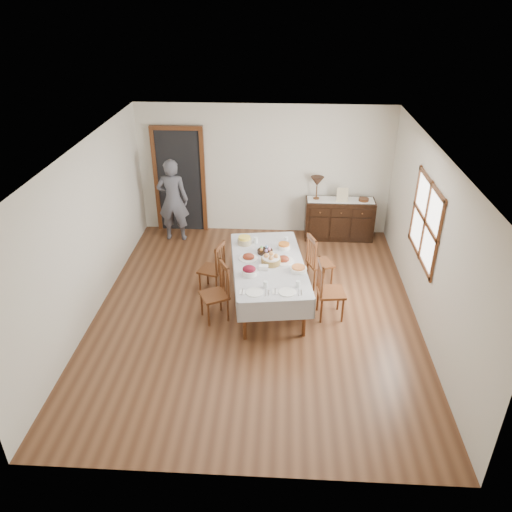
# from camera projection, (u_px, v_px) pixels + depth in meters

# --- Properties ---
(ground) EXTENTS (6.00, 6.00, 0.00)m
(ground) POSITION_uv_depth(u_px,v_px,m) (256.00, 312.00, 7.89)
(ground) COLOR brown
(room_shell) EXTENTS (5.02, 6.02, 2.65)m
(room_shell) POSITION_uv_depth(u_px,v_px,m) (248.00, 205.00, 7.47)
(room_shell) COLOR white
(room_shell) RESTS_ON ground
(dining_table) EXTENTS (1.38, 2.28, 0.74)m
(dining_table) POSITION_uv_depth(u_px,v_px,m) (269.00, 268.00, 7.80)
(dining_table) COLOR #BABBBF
(dining_table) RESTS_ON ground
(chair_left_near) EXTENTS (0.52, 0.52, 0.93)m
(chair_left_near) POSITION_uv_depth(u_px,v_px,m) (217.00, 292.00, 7.54)
(chair_left_near) COLOR #552C15
(chair_left_near) RESTS_ON ground
(chair_left_far) EXTENTS (0.47, 0.47, 0.90)m
(chair_left_far) POSITION_uv_depth(u_px,v_px,m) (214.00, 267.00, 8.21)
(chair_left_far) COLOR #552C15
(chair_left_far) RESTS_ON ground
(chair_right_near) EXTENTS (0.45, 0.45, 0.97)m
(chair_right_near) POSITION_uv_depth(u_px,v_px,m) (328.00, 289.00, 7.55)
(chair_right_near) COLOR #552C15
(chair_right_near) RESTS_ON ground
(chair_right_far) EXTENTS (0.50, 0.50, 0.94)m
(chair_right_far) POSITION_uv_depth(u_px,v_px,m) (318.00, 261.00, 8.36)
(chair_right_far) COLOR #552C15
(chair_right_far) RESTS_ON ground
(sideboard) EXTENTS (1.36, 0.50, 0.81)m
(sideboard) POSITION_uv_depth(u_px,v_px,m) (339.00, 219.00, 9.99)
(sideboard) COLOR black
(sideboard) RESTS_ON ground
(person) EXTENTS (0.56, 0.36, 1.78)m
(person) POSITION_uv_depth(u_px,v_px,m) (173.00, 198.00, 9.73)
(person) COLOR #51525B
(person) RESTS_ON ground
(bread_basket) EXTENTS (0.30, 0.30, 0.17)m
(bread_basket) POSITION_uv_depth(u_px,v_px,m) (271.00, 260.00, 7.71)
(bread_basket) COLOR olive
(bread_basket) RESTS_ON dining_table
(egg_basket) EXTENTS (0.25, 0.25, 0.10)m
(egg_basket) POSITION_uv_depth(u_px,v_px,m) (265.00, 251.00, 8.03)
(egg_basket) COLOR black
(egg_basket) RESTS_ON dining_table
(ham_platter_a) EXTENTS (0.30, 0.30, 0.11)m
(ham_platter_a) POSITION_uv_depth(u_px,v_px,m) (248.00, 257.00, 7.86)
(ham_platter_a) COLOR white
(ham_platter_a) RESTS_ON dining_table
(ham_platter_b) EXTENTS (0.33, 0.33, 0.11)m
(ham_platter_b) POSITION_uv_depth(u_px,v_px,m) (283.00, 260.00, 7.79)
(ham_platter_b) COLOR white
(ham_platter_b) RESTS_ON dining_table
(beet_bowl) EXTENTS (0.22, 0.22, 0.15)m
(beet_bowl) POSITION_uv_depth(u_px,v_px,m) (249.00, 271.00, 7.41)
(beet_bowl) COLOR white
(beet_bowl) RESTS_ON dining_table
(carrot_bowl) EXTENTS (0.21, 0.21, 0.10)m
(carrot_bowl) POSITION_uv_depth(u_px,v_px,m) (284.00, 246.00, 8.15)
(carrot_bowl) COLOR white
(carrot_bowl) RESTS_ON dining_table
(pineapple_bowl) EXTENTS (0.23, 0.23, 0.13)m
(pineapple_bowl) POSITION_uv_depth(u_px,v_px,m) (245.00, 240.00, 8.30)
(pineapple_bowl) COLOR tan
(pineapple_bowl) RESTS_ON dining_table
(casserole_dish) EXTENTS (0.26, 0.26, 0.08)m
(casserole_dish) POSITION_uv_depth(u_px,v_px,m) (298.00, 269.00, 7.53)
(casserole_dish) COLOR white
(casserole_dish) RESTS_ON dining_table
(butter_dish) EXTENTS (0.15, 0.11, 0.07)m
(butter_dish) POSITION_uv_depth(u_px,v_px,m) (264.00, 268.00, 7.56)
(butter_dish) COLOR white
(butter_dish) RESTS_ON dining_table
(setting_left) EXTENTS (0.44, 0.31, 0.10)m
(setting_left) POSITION_uv_depth(u_px,v_px,m) (258.00, 290.00, 7.05)
(setting_left) COLOR white
(setting_left) RESTS_ON dining_table
(setting_right) EXTENTS (0.44, 0.31, 0.10)m
(setting_right) POSITION_uv_depth(u_px,v_px,m) (290.00, 289.00, 7.05)
(setting_right) COLOR white
(setting_right) RESTS_ON dining_table
(glass_far_a) EXTENTS (0.07, 0.07, 0.10)m
(glass_far_a) POSITION_uv_depth(u_px,v_px,m) (256.00, 240.00, 8.33)
(glass_far_a) COLOR white
(glass_far_a) RESTS_ON dining_table
(glass_far_b) EXTENTS (0.06, 0.06, 0.09)m
(glass_far_b) POSITION_uv_depth(u_px,v_px,m) (286.00, 239.00, 8.37)
(glass_far_b) COLOR white
(glass_far_b) RESTS_ON dining_table
(runner) EXTENTS (1.30, 0.35, 0.01)m
(runner) POSITION_uv_depth(u_px,v_px,m) (341.00, 200.00, 9.80)
(runner) COLOR white
(runner) RESTS_ON sideboard
(table_lamp) EXTENTS (0.26, 0.26, 0.46)m
(table_lamp) POSITION_uv_depth(u_px,v_px,m) (317.00, 182.00, 9.68)
(table_lamp) COLOR brown
(table_lamp) RESTS_ON sideboard
(picture_frame) EXTENTS (0.22, 0.08, 0.28)m
(picture_frame) POSITION_uv_depth(u_px,v_px,m) (342.00, 195.00, 9.67)
(picture_frame) COLOR beige
(picture_frame) RESTS_ON sideboard
(deco_bowl) EXTENTS (0.20, 0.20, 0.06)m
(deco_bowl) POSITION_uv_depth(u_px,v_px,m) (364.00, 200.00, 9.74)
(deco_bowl) COLOR #552C15
(deco_bowl) RESTS_ON sideboard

